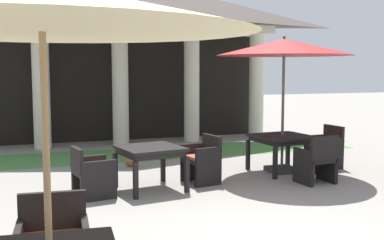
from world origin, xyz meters
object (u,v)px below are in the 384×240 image
at_px(patio_table_mid_right, 282,140).
at_px(patio_chair_mid_right_east, 325,148).
at_px(patio_table_mid_left, 150,153).
at_px(patio_chair_mid_left_west, 92,173).
at_px(patio_chair_mid_left_east, 202,160).
at_px(patio_chair_mid_right_south, 317,161).
at_px(patio_umbrella_mid_right, 284,49).
at_px(patio_umbrella_near_foreground, 42,9).
at_px(terracotta_urn, 131,159).

bearing_deg(patio_table_mid_right, patio_chair_mid_right_east, 4.88).
height_order(patio_table_mid_left, patio_chair_mid_left_west, patio_chair_mid_left_west).
bearing_deg(patio_chair_mid_left_west, patio_chair_mid_right_east, 89.32).
distance_m(patio_chair_mid_left_east, patio_table_mid_right, 1.84).
bearing_deg(patio_chair_mid_right_south, patio_umbrella_mid_right, 90.00).
distance_m(patio_umbrella_mid_right, patio_chair_mid_right_east, 2.25).
distance_m(patio_umbrella_near_foreground, patio_table_mid_right, 6.90).
xyz_separation_m(patio_chair_mid_left_east, patio_table_mid_right, (1.80, 0.34, 0.22)).
distance_m(patio_umbrella_mid_right, terracotta_urn, 3.81).
bearing_deg(patio_chair_mid_right_east, terracotta_urn, 64.81).
relative_size(patio_chair_mid_left_west, patio_umbrella_mid_right, 0.31).
height_order(patio_chair_mid_left_east, patio_table_mid_right, patio_chair_mid_left_east).
height_order(patio_umbrella_near_foreground, patio_umbrella_mid_right, patio_umbrella_near_foreground).
bearing_deg(patio_chair_mid_left_west, patio_umbrella_near_foreground, -21.39).
bearing_deg(patio_umbrella_near_foreground, patio_umbrella_mid_right, 45.92).
distance_m(patio_chair_mid_left_east, patio_umbrella_mid_right, 2.70).
relative_size(patio_table_mid_right, patio_umbrella_mid_right, 0.42).
relative_size(patio_table_mid_left, patio_chair_mid_left_east, 1.33).
bearing_deg(patio_table_mid_left, patio_chair_mid_left_west, -170.29).
height_order(patio_umbrella_near_foreground, terracotta_urn, patio_umbrella_near_foreground).
bearing_deg(patio_umbrella_mid_right, patio_table_mid_left, -169.67).
bearing_deg(patio_chair_mid_right_south, patio_table_mid_right, 90.00).
bearing_deg(patio_chair_mid_right_south, terracotta_urn, 132.89).
bearing_deg(patio_umbrella_mid_right, patio_chair_mid_right_south, -85.12).
height_order(patio_chair_mid_left_east, patio_chair_mid_left_west, patio_chair_mid_left_east).
xyz_separation_m(patio_table_mid_left, patio_chair_mid_right_south, (2.88, -0.54, -0.22)).
height_order(patio_chair_mid_right_east, terracotta_urn, patio_chair_mid_right_east).
height_order(patio_table_mid_left, patio_chair_mid_left_east, patio_chair_mid_left_east).
xyz_separation_m(patio_chair_mid_left_east, patio_chair_mid_right_east, (2.85, 0.43, 0.00)).
bearing_deg(patio_chair_mid_right_east, patio_chair_mid_left_east, 93.67).
relative_size(patio_umbrella_near_foreground, patio_chair_mid_left_west, 3.67).
xyz_separation_m(patio_umbrella_near_foreground, patio_chair_mid_right_south, (4.72, 3.73, -2.01)).
distance_m(patio_table_mid_right, patio_umbrella_mid_right, 1.77).
height_order(patio_table_mid_left, patio_chair_mid_right_south, patio_chair_mid_right_south).
distance_m(patio_table_mid_left, terracotta_urn, 2.04).
relative_size(patio_chair_mid_left_east, patio_table_mid_right, 0.75).
xyz_separation_m(patio_chair_mid_left_west, terracotta_urn, (1.09, 2.16, -0.23)).
bearing_deg(patio_chair_mid_left_west, patio_chair_mid_left_east, 90.00).
height_order(patio_umbrella_mid_right, patio_chair_mid_right_south, patio_umbrella_mid_right).
distance_m(patio_chair_mid_left_east, terracotta_urn, 2.04).
height_order(patio_umbrella_near_foreground, patio_chair_mid_left_west, patio_umbrella_near_foreground).
bearing_deg(patio_chair_mid_left_west, patio_table_mid_left, 90.00).
height_order(patio_umbrella_mid_right, terracotta_urn, patio_umbrella_mid_right).
bearing_deg(patio_umbrella_near_foreground, patio_table_mid_left, 66.69).
relative_size(patio_table_mid_left, patio_umbrella_mid_right, 0.42).
relative_size(patio_umbrella_near_foreground, patio_chair_mid_right_east, 3.45).
distance_m(patio_umbrella_near_foreground, terracotta_urn, 6.94).
distance_m(patio_umbrella_near_foreground, patio_chair_mid_left_east, 5.64).
height_order(patio_table_mid_left, patio_table_mid_right, same).
bearing_deg(patio_table_mid_right, patio_chair_mid_left_east, -169.33).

